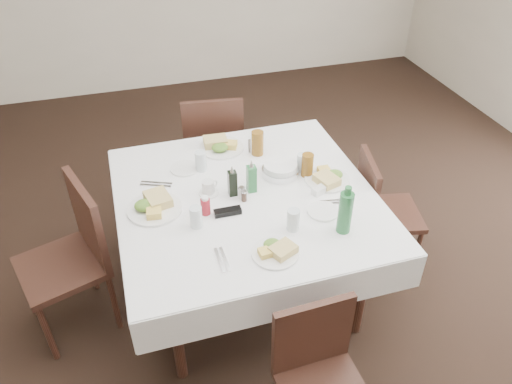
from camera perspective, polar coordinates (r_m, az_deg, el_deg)
The scene contains 33 objects.
ground_plane at distance 3.31m, azimuth 1.40°, elevation -12.57°, with size 7.00×7.00×0.00m, color black.
room_shell at distance 2.30m, azimuth 2.05°, elevation 16.48°, with size 6.04×7.04×2.80m.
dining_table at distance 2.93m, azimuth -1.12°, elevation -1.50°, with size 1.49×1.49×0.76m.
chair_north at distance 3.84m, azimuth -4.91°, elevation 5.69°, with size 0.50×0.50×0.93m.
chair_south at distance 2.46m, azimuth 7.19°, elevation -19.61°, with size 0.40×0.40×0.82m.
chair_east at distance 3.37m, azimuth 13.84°, elevation -1.56°, with size 0.47×0.47×0.83m.
chair_west at distance 3.04m, azimuth -20.04°, elevation -6.26°, with size 0.57×0.57×0.95m.
meal_north at distance 3.31m, azimuth -4.12°, elevation 5.32°, with size 0.29×0.29×0.06m.
meal_south at distance 2.51m, azimuth 2.31°, elevation -6.69°, with size 0.24×0.24×0.05m.
meal_east at distance 3.02m, azimuth 8.23°, elevation 1.60°, with size 0.27×0.27×0.06m.
meal_west at distance 2.83m, azimuth -11.60°, elevation -1.52°, with size 0.31×0.31×0.07m.
side_plate_a at distance 3.13m, azimuth -8.17°, elevation 2.68°, with size 0.18×0.18×0.01m.
side_plate_b at distance 2.79m, azimuth 7.65°, elevation -2.20°, with size 0.18×0.18×0.01m.
water_n at distance 3.09m, azimuth -6.34°, elevation 3.53°, with size 0.07×0.07×0.13m.
water_s at distance 2.63m, azimuth 4.28°, elevation -3.19°, with size 0.07×0.07×0.12m.
water_e at distance 3.08m, azimuth 5.28°, elevation 3.36°, with size 0.06×0.06×0.12m.
water_w at distance 2.66m, azimuth -6.86°, elevation -2.85°, with size 0.07×0.07×0.12m.
iced_tea_a at distance 3.21m, azimuth 0.17°, elevation 5.62°, with size 0.08×0.08×0.16m.
iced_tea_b at distance 3.03m, azimuth 5.89°, elevation 3.08°, with size 0.07×0.07×0.15m.
bread_basket at distance 3.05m, azimuth 2.80°, elevation 2.61°, with size 0.23×0.23×0.08m.
oil_cruet_dark at distance 2.85m, azimuth -2.72°, elevation 1.11°, with size 0.05×0.05×0.20m.
oil_cruet_green at distance 2.87m, azimuth -0.51°, elevation 1.65°, with size 0.05×0.05×0.21m.
ketchup_bottle at distance 2.74m, azimuth -5.80°, elevation -1.57°, with size 0.05×0.05×0.11m.
salt_shaker at distance 2.84m, azimuth -1.65°, elevation -0.08°, with size 0.03×0.03×0.08m.
pepper_shaker at distance 2.83m, azimuth -1.38°, elevation -0.43°, with size 0.03×0.03×0.07m.
coffee_mug at distance 2.90m, azimuth -5.45°, elevation 0.47°, with size 0.12×0.12×0.08m.
sunglasses at distance 2.75m, azimuth -3.26°, elevation -2.27°, with size 0.15×0.05×0.03m.
green_bottle at distance 2.61m, azimuth 10.16°, elevation -2.25°, with size 0.07×0.07×0.28m.
sugar_caddy at distance 2.91m, azimuth 7.24°, elevation 0.21°, with size 0.10×0.08×0.04m.
cutlery_n at distance 3.33m, azimuth -0.52°, elevation 5.26°, with size 0.09×0.18×0.01m.
cutlery_s at distance 2.49m, azimuth -3.88°, elevation -7.71°, with size 0.05×0.18×0.01m.
cutlery_e at distance 2.87m, azimuth 9.11°, elevation -1.14°, with size 0.18×0.07×0.01m.
cutlery_w at distance 3.03m, azimuth -11.35°, elevation 0.87°, with size 0.19×0.12×0.01m.
Camera 1 is at (-0.69, -2.04, 2.51)m, focal length 35.00 mm.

